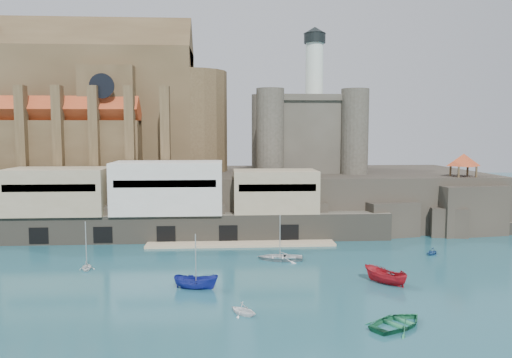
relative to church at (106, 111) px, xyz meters
The scene contains 14 objects.
ground 53.14m from the church, 60.03° to the right, with size 300.00×300.00×0.00m, color #1A4A56.
promontory 29.58m from the church, ahead, with size 100.00×36.00×10.00m.
quay 28.37m from the church, 53.41° to the right, with size 70.00×12.00×13.05m.
church is the anchor object (origin of this frame).
castle_keep 40.39m from the church, ahead, with size 21.20×21.20×29.30m.
rock_outcrop 70.41m from the church, 13.61° to the right, with size 14.50×10.50×8.70m.
pavilion 68.65m from the church, 13.48° to the right, with size 6.40×6.40×5.40m.
boat_1 63.85m from the church, 64.91° to the right, with size 2.65×1.62×3.07m, color white.
boat_2 54.68m from the church, 66.12° to the right, with size 1.98×2.03×5.27m, color navy.
boat_3 73.71m from the church, 55.66° to the right, with size 4.51×1.31×6.32m, color #23754C.
boat_4 43.37m from the church, 81.54° to the right, with size 2.43×1.48×2.81m, color white.
boat_5 65.91m from the church, 46.63° to the right, with size 2.13×2.19×5.67m, color #A71621.
boat_6 50.83m from the church, 46.79° to the right, with size 4.56×1.32×6.38m, color silver.
boat_7 66.50m from the church, 30.46° to the right, with size 2.25×1.37×2.61m, color #234E87.
Camera 1 is at (-0.46, -60.19, 18.11)m, focal length 35.00 mm.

